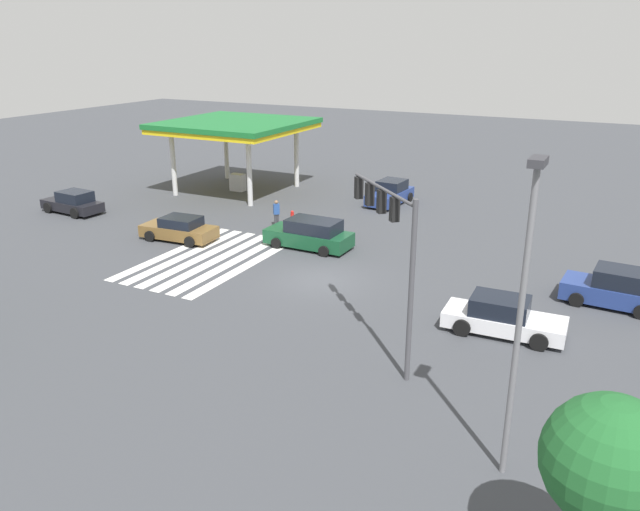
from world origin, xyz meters
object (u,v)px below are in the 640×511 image
car_2 (179,229)px  car_3 (310,234)px  traffic_signal_mast (389,230)px  car_5 (73,203)px  tree_corner_b (610,462)px  pedestrian (276,212)px  car_6 (503,317)px  car_4 (390,193)px  car_1 (615,289)px  street_light_pole_a (522,299)px  fire_hydrant (292,217)px

car_2 → car_3: 7.70m
traffic_signal_mast → car_5: traffic_signal_mast is taller
tree_corner_b → traffic_signal_mast: bearing=-136.5°
pedestrian → car_6: bearing=17.3°
car_2 → car_4: (-13.40, 7.81, 0.09)m
car_1 → car_5: size_ratio=0.96×
car_2 → street_light_pole_a: 24.66m
traffic_signal_mast → fire_hydrant: (-13.30, -11.49, -4.38)m
car_3 → car_4: bearing=-91.6°
traffic_signal_mast → car_1: size_ratio=1.50×
car_1 → fire_hydrant: (-4.55, -18.77, -0.35)m
pedestrian → car_2: bearing=-81.2°
car_1 → tree_corner_b: 17.10m
pedestrian → tree_corner_b: bearing=0.1°
car_5 → pedestrian: (-3.39, 13.76, 0.25)m
car_5 → fire_hydrant: 14.95m
car_1 → fire_hydrant: 19.31m
car_3 → pedestrian: pedestrian is taller
car_1 → fire_hydrant: size_ratio=4.94×
car_5 → pedestrian: size_ratio=2.62×
car_1 → pedestrian: pedestrian is taller
traffic_signal_mast → car_4: 22.64m
traffic_signal_mast → car_2: 17.82m
car_2 → car_1: bearing=179.1°
traffic_signal_mast → car_6: traffic_signal_mast is taller
traffic_signal_mast → street_light_pole_a: size_ratio=0.74×
car_3 → car_4: car_4 is taller
car_3 → car_6: 13.20m
car_5 → tree_corner_b: size_ratio=0.92×
car_3 → car_6: car_3 is taller
fire_hydrant → car_6: bearing=57.5°
car_1 → street_light_pole_a: 14.31m
car_4 → fire_hydrant: car_4 is taller
car_3 → street_light_pole_a: size_ratio=0.57×
car_1 → street_light_pole_a: (13.50, -1.95, 4.31)m
traffic_signal_mast → fire_hydrant: 18.12m
car_3 → pedestrian: size_ratio=2.86×
street_light_pole_a → pedestrian: bearing=-134.4°
car_1 → car_6: (5.00, -3.77, -0.09)m
car_2 → car_5: size_ratio=1.01×
car_6 → pedestrian: size_ratio=2.79×
car_2 → car_5: (-1.41, -10.11, 0.05)m
tree_corner_b → fire_hydrant: bearing=-138.1°
car_3 → fire_hydrant: bearing=-47.8°
car_1 → tree_corner_b: tree_corner_b is taller
car_2 → tree_corner_b: (15.57, 23.38, 2.82)m
car_6 → car_2: bearing=166.8°
car_5 → tree_corner_b: 37.65m
traffic_signal_mast → car_4: bearing=-24.4°
traffic_signal_mast → car_6: 6.58m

